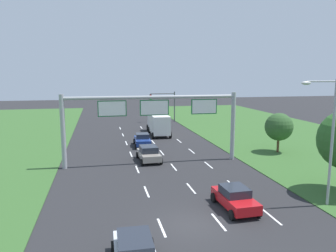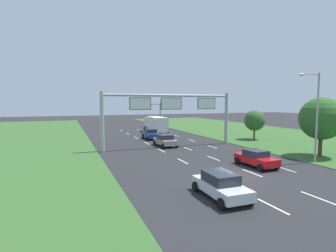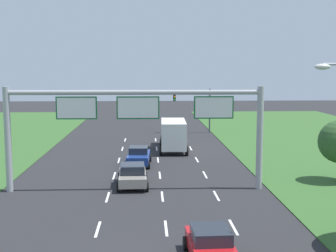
% 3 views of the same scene
% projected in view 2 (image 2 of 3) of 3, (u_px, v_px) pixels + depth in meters
% --- Properties ---
extents(ground_plane, '(200.00, 200.00, 0.00)m').
position_uv_depth(ground_plane, '(234.00, 175.00, 20.75)').
color(ground_plane, '#262628').
extents(grass_verge_right, '(24.00, 120.00, 0.06)m').
position_uv_depth(grass_verge_right, '(315.00, 142.00, 37.67)').
color(grass_verge_right, '#335B28').
rests_on(grass_verge_right, ground_plane).
extents(lane_dashes_inner_left, '(0.14, 56.40, 0.01)m').
position_uv_depth(lane_dashes_inner_left, '(171.00, 155.00, 28.45)').
color(lane_dashes_inner_left, white).
rests_on(lane_dashes_inner_left, ground_plane).
extents(lane_dashes_inner_right, '(0.14, 56.40, 0.01)m').
position_uv_depth(lane_dashes_inner_right, '(200.00, 153.00, 29.73)').
color(lane_dashes_inner_right, white).
rests_on(lane_dashes_inner_right, ground_plane).
extents(lane_dashes_slip, '(0.14, 56.40, 0.01)m').
position_uv_depth(lane_dashes_slip, '(226.00, 151.00, 31.00)').
color(lane_dashes_slip, white).
rests_on(lane_dashes_slip, ground_plane).
extents(car_near_red, '(2.17, 4.25, 1.53)m').
position_uv_depth(car_near_red, '(221.00, 185.00, 15.82)').
color(car_near_red, silver).
rests_on(car_near_red, ground_plane).
extents(car_lead_silver, '(2.25, 4.17, 1.53)m').
position_uv_depth(car_lead_silver, '(165.00, 140.00, 34.27)').
color(car_lead_silver, gray).
rests_on(car_lead_silver, ground_plane).
extents(car_mid_lane, '(2.14, 4.12, 1.50)m').
position_uv_depth(car_mid_lane, '(256.00, 158.00, 23.44)').
color(car_mid_lane, red).
rests_on(car_mid_lane, ground_plane).
extents(car_far_ahead, '(2.22, 4.23, 1.57)m').
position_uv_depth(car_far_ahead, '(151.00, 134.00, 40.95)').
color(car_far_ahead, navy).
rests_on(car_far_ahead, ground_plane).
extents(box_truck, '(2.88, 8.25, 3.04)m').
position_uv_depth(box_truck, '(156.00, 124.00, 49.02)').
color(box_truck, silver).
rests_on(box_truck, ground_plane).
extents(sign_gantry, '(17.24, 0.44, 7.00)m').
position_uv_depth(sign_gantry, '(171.00, 109.00, 33.04)').
color(sign_gantry, '#9EA0A5').
rests_on(sign_gantry, ground_plane).
extents(traffic_light_mast, '(4.76, 0.49, 5.60)m').
position_uv_depth(traffic_light_mast, '(152.00, 110.00, 61.48)').
color(traffic_light_mast, '#47494F').
rests_on(traffic_light_mast, ground_plane).
extents(street_lamp, '(2.61, 0.32, 8.50)m').
position_uv_depth(street_lamp, '(315.00, 110.00, 24.56)').
color(street_lamp, '#9EA0A5').
rests_on(street_lamp, ground_plane).
extents(roadside_tree_near, '(4.48, 4.48, 6.31)m').
position_uv_depth(roadside_tree_near, '(322.00, 119.00, 27.41)').
color(roadside_tree_near, '#513823').
rests_on(roadside_tree_near, ground_plane).
extents(roadside_tree_mid, '(3.11, 3.11, 4.51)m').
position_uv_depth(roadside_tree_mid, '(255.00, 121.00, 40.02)').
color(roadside_tree_mid, '#513823').
rests_on(roadside_tree_mid, ground_plane).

